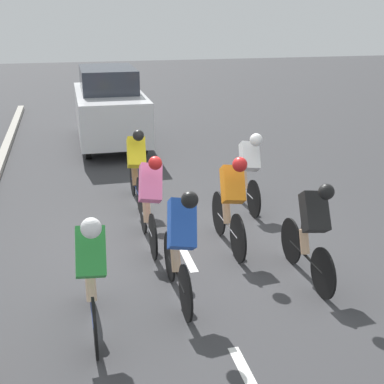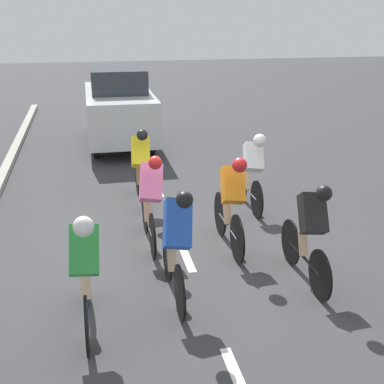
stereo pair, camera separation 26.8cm
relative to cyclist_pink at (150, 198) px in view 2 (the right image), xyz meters
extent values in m
plane|color=#38383A|center=(-0.46, 0.16, -0.78)|extent=(60.00, 60.00, 0.00)
cube|color=white|center=(-0.46, 0.32, -0.78)|extent=(0.12, 1.40, 0.01)
cube|color=white|center=(-0.46, -2.88, -0.78)|extent=(0.12, 1.40, 0.01)
cylinder|color=black|center=(0.03, -0.57, -0.44)|extent=(0.03, 0.68, 0.68)
cylinder|color=black|center=(0.03, 0.43, -0.44)|extent=(0.03, 0.68, 0.68)
cylinder|color=#B7B7BC|center=(0.03, -0.07, -0.44)|extent=(0.04, 1.00, 0.04)
cylinder|color=#B7B7BC|center=(0.03, -0.25, -0.23)|extent=(0.04, 0.04, 0.42)
cylinder|color=white|center=(0.03, -0.12, -0.34)|extent=(0.07, 0.07, 0.16)
cylinder|color=#DBAD84|center=(0.03, -0.15, -0.26)|extent=(0.12, 0.23, 0.36)
cube|color=pink|center=(-0.02, 0.03, 0.26)|extent=(0.40, 0.49, 0.62)
sphere|color=red|center=(-0.06, 0.25, 0.63)|extent=(0.20, 0.20, 0.20)
cylinder|color=black|center=(1.00, 1.58, -0.45)|extent=(0.03, 0.66, 0.66)
cylinder|color=black|center=(1.00, 2.61, -0.45)|extent=(0.03, 0.66, 0.66)
cylinder|color=navy|center=(1.00, 2.09, -0.45)|extent=(0.04, 1.03, 0.04)
cylinder|color=navy|center=(1.00, 1.91, -0.24)|extent=(0.04, 0.04, 0.42)
cylinder|color=yellow|center=(1.00, 2.04, -0.35)|extent=(0.07, 0.07, 0.16)
cylinder|color=beige|center=(1.00, 2.01, -0.27)|extent=(0.12, 0.23, 0.36)
cube|color=green|center=(0.98, 2.19, 0.24)|extent=(0.36, 0.48, 0.58)
sphere|color=white|center=(0.97, 2.41, 0.61)|extent=(0.22, 0.22, 0.22)
cylinder|color=black|center=(-0.03, -2.46, -0.45)|extent=(0.03, 0.66, 0.66)
cylinder|color=black|center=(-0.03, -1.45, -0.45)|extent=(0.03, 0.66, 0.66)
cylinder|color=navy|center=(-0.03, -1.96, -0.45)|extent=(0.04, 1.01, 0.04)
cylinder|color=navy|center=(-0.03, -2.13, -0.24)|extent=(0.04, 0.04, 0.42)
cylinder|color=white|center=(-0.03, -2.01, -0.35)|extent=(0.07, 0.07, 0.16)
cylinder|color=#9E704C|center=(-0.03, -2.03, -0.27)|extent=(0.12, 0.23, 0.36)
cube|color=yellow|center=(-0.05, -1.86, 0.24)|extent=(0.36, 0.48, 0.59)
sphere|color=black|center=(-0.07, -1.64, 0.61)|extent=(0.20, 0.20, 0.20)
cylinder|color=black|center=(-1.16, -0.21, -0.42)|extent=(0.03, 0.72, 0.72)
cylinder|color=black|center=(-1.16, 0.80, -0.42)|extent=(0.03, 0.72, 0.72)
cylinder|color=#B7B7BC|center=(-1.16, 0.29, -0.42)|extent=(0.04, 1.02, 0.04)
cylinder|color=#B7B7BC|center=(-1.16, 0.12, -0.21)|extent=(0.04, 0.04, 0.42)
cylinder|color=green|center=(-1.16, 0.24, -0.32)|extent=(0.07, 0.07, 0.16)
cylinder|color=#DBAD84|center=(-1.16, 0.22, -0.24)|extent=(0.12, 0.23, 0.36)
cube|color=orange|center=(-1.18, 0.39, 0.27)|extent=(0.38, 0.47, 0.59)
sphere|color=red|center=(-1.21, 0.61, 0.64)|extent=(0.22, 0.22, 0.22)
cylinder|color=black|center=(-1.89, 1.00, -0.45)|extent=(0.03, 0.67, 0.67)
cylinder|color=black|center=(-1.89, 2.03, -0.45)|extent=(0.03, 0.67, 0.67)
cylinder|color=black|center=(-1.89, 1.52, -0.45)|extent=(0.04, 1.02, 0.04)
cylinder|color=black|center=(-1.89, 1.34, -0.24)|extent=(0.04, 0.04, 0.42)
cylinder|color=#1999D8|center=(-1.89, 1.47, -0.35)|extent=(0.07, 0.07, 0.16)
cylinder|color=#DBAD84|center=(-1.89, 1.44, -0.27)|extent=(0.12, 0.23, 0.36)
cube|color=black|center=(-1.92, 1.62, 0.23)|extent=(0.37, 0.46, 0.57)
sphere|color=black|center=(-1.94, 1.84, 0.58)|extent=(0.20, 0.20, 0.20)
cylinder|color=black|center=(-0.08, 1.12, -0.44)|extent=(0.03, 0.68, 0.68)
cylinder|color=black|center=(-0.08, 2.12, -0.44)|extent=(0.03, 0.68, 0.68)
cylinder|color=black|center=(-0.08, 1.62, -0.44)|extent=(0.04, 1.00, 0.04)
cylinder|color=black|center=(-0.08, 1.45, -0.23)|extent=(0.04, 0.04, 0.42)
cylinder|color=white|center=(-0.08, 1.57, -0.34)|extent=(0.07, 0.07, 0.16)
cylinder|color=#DBAD84|center=(-0.08, 1.55, -0.26)|extent=(0.12, 0.23, 0.36)
cube|color=blue|center=(-0.13, 1.72, 0.28)|extent=(0.41, 0.51, 0.65)
sphere|color=black|center=(-0.18, 1.94, 0.66)|extent=(0.20, 0.20, 0.20)
cylinder|color=black|center=(-1.96, -1.76, -0.44)|extent=(0.03, 0.67, 0.67)
cylinder|color=black|center=(-1.96, -0.80, -0.44)|extent=(0.03, 0.67, 0.67)
cylinder|color=#B7B7BC|center=(-1.96, -1.28, -0.44)|extent=(0.04, 0.97, 0.04)
cylinder|color=#B7B7BC|center=(-1.96, -1.45, -0.23)|extent=(0.04, 0.04, 0.42)
cylinder|color=white|center=(-1.96, -1.33, -0.34)|extent=(0.07, 0.07, 0.16)
cylinder|color=beige|center=(-1.96, -1.35, -0.26)|extent=(0.12, 0.23, 0.36)
cube|color=white|center=(-1.99, -1.18, 0.23)|extent=(0.38, 0.45, 0.56)
sphere|color=white|center=(-2.02, -0.96, 0.58)|extent=(0.23, 0.23, 0.23)
cylinder|color=black|center=(-0.66, -5.36, -0.46)|extent=(0.14, 0.64, 0.64)
cylinder|color=black|center=(0.70, -5.36, -0.46)|extent=(0.14, 0.64, 0.64)
cylinder|color=black|center=(-0.66, -7.87, -0.46)|extent=(0.14, 0.64, 0.64)
cylinder|color=black|center=(0.70, -7.87, -0.46)|extent=(0.14, 0.64, 0.64)
cube|color=silver|center=(0.02, -6.62, 0.09)|extent=(1.70, 4.06, 1.10)
cube|color=#2D333D|center=(0.02, -6.82, 0.94)|extent=(1.39, 2.23, 0.61)
camera|label=1|loc=(1.11, 7.55, 2.76)|focal=50.00mm
camera|label=2|loc=(0.85, 7.60, 2.76)|focal=50.00mm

